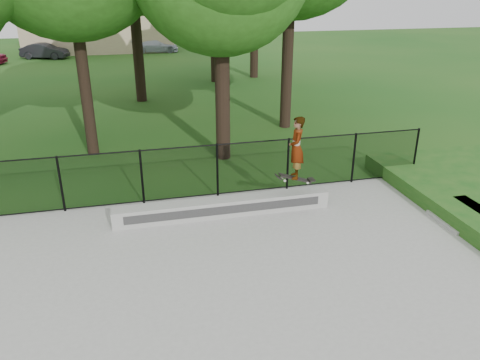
{
  "coord_description": "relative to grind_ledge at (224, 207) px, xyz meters",
  "views": [
    {
      "loc": [
        -0.16,
        -5.6,
        5.48
      ],
      "look_at": [
        2.22,
        4.2,
        1.2
      ],
      "focal_mm": 35.0,
      "sensor_mm": 36.0,
      "label": 1
    }
  ],
  "objects": [
    {
      "name": "skater_airborne",
      "position": [
        1.78,
        -0.21,
        1.46
      ],
      "size": [
        0.81,
        0.65,
        1.75
      ],
      "color": "black",
      "rests_on": "ground"
    },
    {
      "name": "car_c",
      "position": [
        0.52,
        30.77,
        0.28
      ],
      "size": [
        3.6,
        1.75,
        1.11
      ],
      "primitive_type": "imported",
      "rotation": [
        0.0,
        0.0,
        1.52
      ],
      "color": "#ADB6C4",
      "rests_on": "ground"
    },
    {
      "name": "concrete_steps",
      "position": [
        5.68,
        -1.7,
        -0.1
      ],
      "size": [
        1.07,
        1.2,
        0.45
      ],
      "color": "gray",
      "rests_on": "ground"
    },
    {
      "name": "distant_building",
      "position": [
        -3.91,
        33.3,
        1.89
      ],
      "size": [
        12.4,
        6.4,
        4.3
      ],
      "color": "tan",
      "rests_on": "ground"
    },
    {
      "name": "car_b",
      "position": [
        -8.01,
        29.24,
        0.3
      ],
      "size": [
        3.42,
        2.14,
        1.16
      ],
      "primitive_type": "imported",
      "rotation": [
        0.0,
        0.0,
        1.26
      ],
      "color": "black",
      "rests_on": "ground"
    },
    {
      "name": "chainlink_fence",
      "position": [
        -1.91,
        1.2,
        0.53
      ],
      "size": [
        16.06,
        0.06,
        1.5
      ],
      "color": "black",
      "rests_on": "concrete_slab"
    },
    {
      "name": "grind_ledge",
      "position": [
        0.0,
        0.0,
        0.0
      ],
      "size": [
        5.44,
        0.4,
        0.44
      ],
      "primitive_type": "cube",
      "color": "#9E9E9A",
      "rests_on": "concrete_slab"
    }
  ]
}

